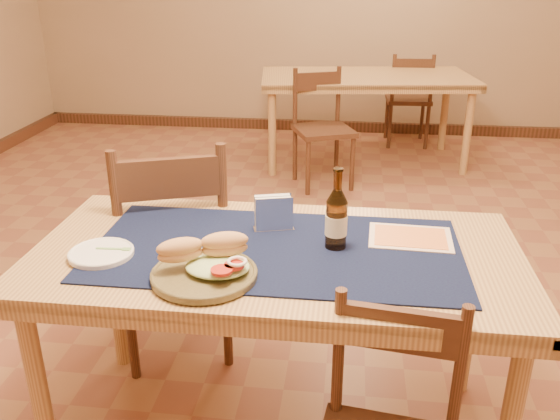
# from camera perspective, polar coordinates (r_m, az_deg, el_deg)

# --- Properties ---
(room) EXTENTS (6.04, 7.04, 2.84)m
(room) POSITION_cam_1_polar(r_m,az_deg,el_deg) (2.54, 2.01, 17.79)
(room) COLOR #92603F
(room) RESTS_ON ground
(main_table) EXTENTS (1.60, 0.80, 0.75)m
(main_table) POSITION_cam_1_polar(r_m,az_deg,el_deg) (1.98, -0.35, -5.98)
(main_table) COLOR tan
(main_table) RESTS_ON ground
(placemat) EXTENTS (1.20, 0.60, 0.01)m
(placemat) POSITION_cam_1_polar(r_m,az_deg,el_deg) (1.94, -0.36, -3.78)
(placemat) COLOR #0E1935
(placemat) RESTS_ON main_table
(baseboard) EXTENTS (6.00, 7.00, 0.10)m
(baseboard) POSITION_cam_1_polar(r_m,az_deg,el_deg) (2.98, 1.66, -9.02)
(baseboard) COLOR #4D2A1B
(baseboard) RESTS_ON ground
(back_table) EXTENTS (1.82, 1.08, 0.75)m
(back_table) POSITION_cam_1_polar(r_m,az_deg,el_deg) (5.11, 8.28, 11.83)
(back_table) COLOR tan
(back_table) RESTS_ON ground
(chair_main_far) EXTENTS (0.59, 0.59, 1.00)m
(chair_main_far) POSITION_cam_1_polar(r_m,az_deg,el_deg) (2.53, -10.26, -3.43)
(chair_main_far) COLOR #4D2A1B
(chair_main_far) RESTS_ON ground
(chair_back_near) EXTENTS (0.53, 0.53, 0.88)m
(chair_back_near) POSITION_cam_1_polar(r_m,az_deg,el_deg) (4.57, 4.07, 8.02)
(chair_back_near) COLOR #4D2A1B
(chair_back_near) RESTS_ON ground
(chair_back_far) EXTENTS (0.41, 0.41, 0.86)m
(chair_back_far) POSITION_cam_1_polar(r_m,az_deg,el_deg) (5.73, 12.30, 10.51)
(chair_back_far) COLOR #4D2A1B
(chair_back_far) RESTS_ON ground
(sandwich_plate) EXTENTS (0.32, 0.32, 0.12)m
(sandwich_plate) POSITION_cam_1_polar(r_m,az_deg,el_deg) (1.78, -7.05, -5.39)
(sandwich_plate) COLOR brown
(sandwich_plate) RESTS_ON placemat
(side_plate) EXTENTS (0.21, 0.21, 0.02)m
(side_plate) POSITION_cam_1_polar(r_m,az_deg,el_deg) (1.98, -16.83, -3.94)
(side_plate) COLOR white
(side_plate) RESTS_ON placemat
(fork) EXTENTS (0.11, 0.02, 0.00)m
(fork) POSITION_cam_1_polar(r_m,az_deg,el_deg) (1.97, -15.50, -3.63)
(fork) COLOR #7FBA66
(fork) RESTS_ON side_plate
(beer_bottle) EXTENTS (0.07, 0.07, 0.27)m
(beer_bottle) POSITION_cam_1_polar(r_m,az_deg,el_deg) (1.92, 5.45, -0.83)
(beer_bottle) COLOR #4D2C0D
(beer_bottle) RESTS_ON placemat
(napkin_holder) EXTENTS (0.15, 0.09, 0.12)m
(napkin_holder) POSITION_cam_1_polar(r_m,az_deg,el_deg) (2.06, -0.61, -0.37)
(napkin_holder) COLOR white
(napkin_holder) RESTS_ON placemat
(menu_card) EXTENTS (0.28, 0.21, 0.01)m
(menu_card) POSITION_cam_1_polar(r_m,az_deg,el_deg) (2.06, 12.43, -2.58)
(menu_card) COLOR beige
(menu_card) RESTS_ON placemat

